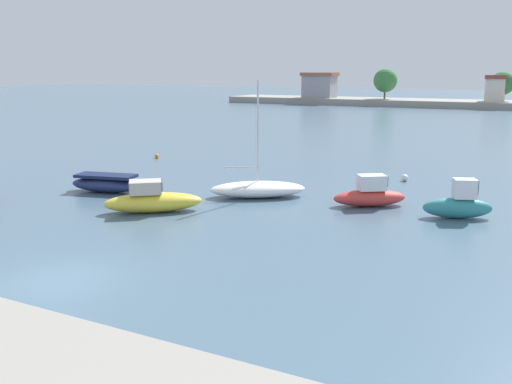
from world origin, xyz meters
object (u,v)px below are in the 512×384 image
at_px(moored_boat_1, 106,184).
at_px(moored_boat_4, 370,195).
at_px(mooring_buoy_1, 405,178).
at_px(moored_boat_2, 152,200).
at_px(mooring_buoy_0, 157,156).
at_px(moored_boat_5, 459,204).
at_px(moored_boat_3, 258,189).

xyz_separation_m(moored_boat_1, moored_boat_4, (14.66, 3.60, 0.09)).
height_order(moored_boat_4, mooring_buoy_1, moored_boat_4).
distance_m(moored_boat_2, mooring_buoy_0, 17.51).
distance_m(moored_boat_1, moored_boat_2, 5.85).
relative_size(moored_boat_5, mooring_buoy_0, 9.44).
height_order(moored_boat_1, mooring_buoy_1, moored_boat_1).
relative_size(moored_boat_1, moored_boat_3, 0.71).
height_order(moored_boat_2, moored_boat_5, moored_boat_5).
height_order(moored_boat_1, moored_boat_2, moored_boat_2).
height_order(moored_boat_2, mooring_buoy_0, moored_boat_2).
relative_size(moored_boat_4, mooring_buoy_1, 8.97).
bearing_deg(moored_boat_4, mooring_buoy_1, 54.79).
bearing_deg(moored_boat_3, moored_boat_4, -24.97).
xyz_separation_m(moored_boat_3, moored_boat_4, (6.18, 0.77, 0.13)).
distance_m(moored_boat_3, moored_boat_5, 10.64).
xyz_separation_m(moored_boat_3, moored_boat_5, (10.63, 0.32, 0.22)).
bearing_deg(moored_boat_4, moored_boat_1, 160.34).
height_order(moored_boat_3, moored_boat_5, moored_boat_3).
relative_size(moored_boat_3, moored_boat_5, 1.90).
bearing_deg(moored_boat_2, moored_boat_1, 116.38).
bearing_deg(mooring_buoy_1, moored_boat_1, -143.26).
relative_size(moored_boat_4, moored_boat_5, 1.16).
height_order(moored_boat_2, moored_boat_3, moored_boat_3).
distance_m(mooring_buoy_0, mooring_buoy_1, 19.98).
xyz_separation_m(moored_boat_2, moored_boat_5, (13.84, 5.70, 0.08)).
bearing_deg(moored_boat_3, mooring_buoy_0, 115.16).
distance_m(moored_boat_3, mooring_buoy_1, 10.47).
xyz_separation_m(moored_boat_2, moored_boat_3, (3.21, 5.38, -0.15)).
bearing_deg(mooring_buoy_1, moored_boat_3, -127.74).
bearing_deg(moored_boat_1, mooring_buoy_1, 24.22).
relative_size(moored_boat_2, mooring_buoy_1, 10.89).
bearing_deg(moored_boat_5, moored_boat_1, 167.26).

